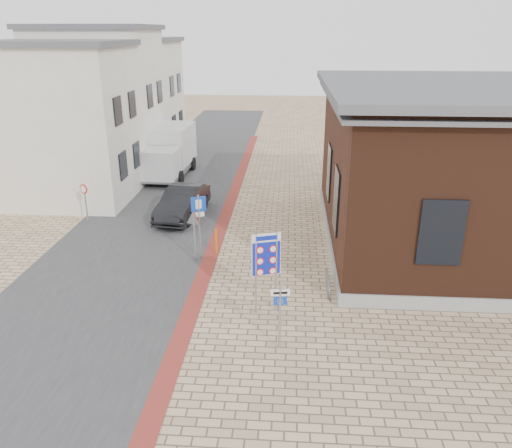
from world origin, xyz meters
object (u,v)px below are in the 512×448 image
(border_sign, at_px, (266,256))
(bollard, at_px, (216,242))
(box_truck, at_px, (169,151))
(parking_sign, at_px, (199,215))
(sedan, at_px, (183,202))
(essen_sign, at_px, (280,308))

(border_sign, xyz_separation_m, bollard, (-2.30, 4.50, -1.48))
(box_truck, xyz_separation_m, border_sign, (6.99, -16.22, 0.43))
(parking_sign, xyz_separation_m, bollard, (0.58, 0.50, -1.34))
(border_sign, distance_m, bollard, 5.27)
(sedan, bearing_deg, border_sign, -55.37)
(essen_sign, bearing_deg, parking_sign, 111.00)
(essen_sign, distance_m, bollard, 7.12)
(sedan, bearing_deg, bollard, -54.85)
(border_sign, xyz_separation_m, parking_sign, (-2.88, 4.00, -0.14))
(parking_sign, bearing_deg, border_sign, -78.69)
(box_truck, xyz_separation_m, essen_sign, (7.49, -18.22, -0.26))
(box_truck, bearing_deg, parking_sign, -69.59)
(border_sign, bearing_deg, essen_sign, -94.09)
(border_sign, distance_m, essen_sign, 2.17)
(box_truck, distance_m, bollard, 12.67)
(border_sign, bearing_deg, box_truck, 95.19)
(box_truck, distance_m, border_sign, 17.67)
(parking_sign, relative_size, bollard, 2.54)
(essen_sign, height_order, parking_sign, parking_sign)
(essen_sign, xyz_separation_m, bollard, (-2.80, 6.50, -0.80))
(border_sign, distance_m, parking_sign, 4.93)
(sedan, xyz_separation_m, box_truck, (-2.39, 7.40, 0.84))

